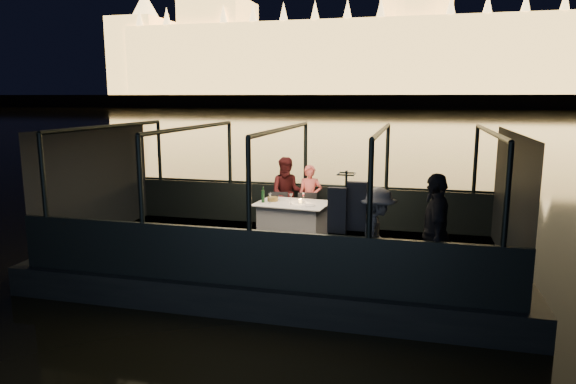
% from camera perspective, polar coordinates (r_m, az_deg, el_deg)
% --- Properties ---
extents(river_water, '(500.00, 500.00, 0.00)m').
position_cam_1_polar(river_water, '(89.26, 12.73, 8.11)').
color(river_water, black).
rests_on(river_water, ground).
extents(boat_hull, '(8.60, 4.40, 1.00)m').
position_cam_1_polar(boat_hull, '(10.06, -0.56, -9.12)').
color(boat_hull, black).
rests_on(boat_hull, river_water).
extents(boat_deck, '(8.00, 4.00, 0.04)m').
position_cam_1_polar(boat_deck, '(9.91, -0.57, -6.50)').
color(boat_deck, black).
rests_on(boat_deck, boat_hull).
extents(gunwale_port, '(8.00, 0.08, 0.90)m').
position_cam_1_polar(gunwale_port, '(11.68, 1.92, -1.50)').
color(gunwale_port, black).
rests_on(gunwale_port, boat_deck).
extents(gunwale_starboard, '(8.00, 0.08, 0.90)m').
position_cam_1_polar(gunwale_starboard, '(7.94, -4.27, -7.35)').
color(gunwale_starboard, black).
rests_on(gunwale_starboard, boat_deck).
extents(cabin_glass_port, '(8.00, 0.02, 1.40)m').
position_cam_1_polar(cabin_glass_port, '(11.49, 1.96, 4.11)').
color(cabin_glass_port, '#99B2B2').
rests_on(cabin_glass_port, gunwale_port).
extents(cabin_glass_starboard, '(8.00, 0.02, 1.40)m').
position_cam_1_polar(cabin_glass_starboard, '(7.67, -4.39, 0.86)').
color(cabin_glass_starboard, '#99B2B2').
rests_on(cabin_glass_starboard, gunwale_starboard).
extents(cabin_roof_glass, '(8.00, 4.00, 0.02)m').
position_cam_1_polar(cabin_roof_glass, '(9.49, -0.59, 7.01)').
color(cabin_roof_glass, '#99B2B2').
rests_on(cabin_roof_glass, boat_deck).
extents(end_wall_fore, '(0.02, 4.00, 2.30)m').
position_cam_1_polar(end_wall_fore, '(11.32, -20.57, 1.04)').
color(end_wall_fore, black).
rests_on(end_wall_fore, boat_deck).
extents(end_wall_aft, '(0.02, 4.00, 2.30)m').
position_cam_1_polar(end_wall_aft, '(9.46, 23.56, -0.92)').
color(end_wall_aft, black).
rests_on(end_wall_aft, boat_deck).
extents(canopy_ribs, '(8.00, 4.00, 2.30)m').
position_cam_1_polar(canopy_ribs, '(9.63, -0.58, 0.16)').
color(canopy_ribs, black).
rests_on(canopy_ribs, boat_deck).
extents(embankment, '(400.00, 140.00, 6.00)m').
position_cam_1_polar(embankment, '(219.19, 13.72, 9.62)').
color(embankment, '#423D33').
rests_on(embankment, ground).
extents(parliament_building, '(220.00, 32.00, 60.00)m').
position_cam_1_polar(parliament_building, '(185.95, 13.98, 18.15)').
color(parliament_building, '#F2D18C').
rests_on(parliament_building, embankment).
extents(dining_table_central, '(1.55, 1.20, 0.77)m').
position_cam_1_polar(dining_table_central, '(10.49, 0.52, -3.25)').
color(dining_table_central, silver).
rests_on(dining_table_central, boat_deck).
extents(chair_port_left, '(0.46, 0.46, 0.85)m').
position_cam_1_polar(chair_port_left, '(11.01, -1.27, -2.24)').
color(chair_port_left, black).
rests_on(chair_port_left, boat_deck).
extents(chair_port_right, '(0.48, 0.48, 0.86)m').
position_cam_1_polar(chair_port_right, '(10.87, 1.95, -2.41)').
color(chair_port_right, black).
rests_on(chair_port_right, boat_deck).
extents(coat_stand, '(0.55, 0.47, 1.80)m').
position_cam_1_polar(coat_stand, '(7.91, 6.38, -4.06)').
color(coat_stand, black).
rests_on(coat_stand, boat_deck).
extents(person_woman_coral, '(0.54, 0.38, 1.44)m').
position_cam_1_polar(person_woman_coral, '(11.13, 2.45, -0.53)').
color(person_woman_coral, '#E15B51').
rests_on(person_woman_coral, boat_deck).
extents(person_man_maroon, '(0.86, 0.73, 1.59)m').
position_cam_1_polar(person_man_maroon, '(11.32, -0.08, -0.34)').
color(person_man_maroon, '#3F1113').
rests_on(person_man_maroon, boat_deck).
extents(passenger_stripe, '(0.59, 1.02, 1.55)m').
position_cam_1_polar(passenger_stripe, '(7.96, 9.85, -4.43)').
color(passenger_stripe, silver).
rests_on(passenger_stripe, boat_deck).
extents(passenger_dark, '(0.47, 1.07, 1.80)m').
position_cam_1_polar(passenger_dark, '(7.94, 15.98, -4.73)').
color(passenger_dark, black).
rests_on(passenger_dark, boat_deck).
extents(wine_bottle, '(0.07, 0.07, 0.31)m').
position_cam_1_polar(wine_bottle, '(10.44, -2.80, -0.35)').
color(wine_bottle, '#14371A').
rests_on(wine_bottle, dining_table_central).
extents(bread_basket, '(0.29, 0.29, 0.09)m').
position_cam_1_polar(bread_basket, '(10.59, -1.71, -0.79)').
color(bread_basket, brown).
rests_on(bread_basket, dining_table_central).
extents(amber_candle, '(0.07, 0.07, 0.08)m').
position_cam_1_polar(amber_candle, '(10.41, 1.37, -1.00)').
color(amber_candle, '#FCB33F').
rests_on(amber_candle, dining_table_central).
extents(plate_near, '(0.29, 0.29, 0.02)m').
position_cam_1_polar(plate_near, '(10.14, 2.31, -1.49)').
color(plate_near, white).
rests_on(plate_near, dining_table_central).
extents(plate_far, '(0.28, 0.28, 0.01)m').
position_cam_1_polar(plate_far, '(10.77, -0.54, -0.78)').
color(plate_far, white).
rests_on(plate_far, dining_table_central).
extents(wine_glass_white, '(0.08, 0.08, 0.20)m').
position_cam_1_polar(wine_glass_white, '(10.36, -2.02, -0.74)').
color(wine_glass_white, white).
rests_on(wine_glass_white, dining_table_central).
extents(wine_glass_red, '(0.07, 0.07, 0.18)m').
position_cam_1_polar(wine_glass_red, '(10.51, 1.72, -0.57)').
color(wine_glass_red, silver).
rests_on(wine_glass_red, dining_table_central).
extents(wine_glass_empty, '(0.07, 0.07, 0.21)m').
position_cam_1_polar(wine_glass_empty, '(10.27, 0.32, -0.83)').
color(wine_glass_empty, silver).
rests_on(wine_glass_empty, dining_table_central).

